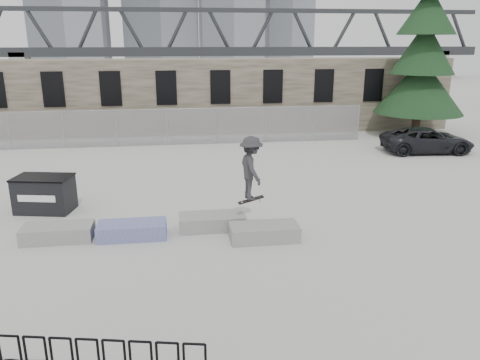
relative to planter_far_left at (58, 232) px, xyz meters
name	(u,v)px	position (x,y,z in m)	size (l,w,h in m)	color
ground	(164,234)	(3.04, 0.05, -0.25)	(120.00, 120.00, 0.00)	beige
stone_wall	(167,96)	(3.04, 16.29, 2.01)	(36.00, 2.58, 4.50)	brown
chainlink_fence	(167,127)	(3.04, 12.55, 0.79)	(22.06, 0.06, 2.02)	gray
planter_far_left	(58,232)	(0.00, 0.00, 0.00)	(2.00, 0.90, 0.46)	gray
planter_center_left	(132,229)	(2.13, -0.10, 0.00)	(2.00, 0.90, 0.46)	#3943AC
planter_center_right	(212,221)	(4.52, 0.25, 0.00)	(2.00, 0.90, 0.46)	gray
planter_offset	(264,232)	(5.98, -0.79, 0.00)	(2.00, 0.90, 0.46)	gray
dumpster	(44,194)	(-0.98, 2.58, 0.37)	(2.05, 1.49, 1.23)	black
spruce_tree	(423,56)	(17.93, 13.14, 4.44)	(5.16, 5.16, 11.50)	#38281E
truss_bridge	(241,50)	(13.04, 55.05, 3.88)	(70.00, 3.00, 9.80)	#2D3033
suv	(427,140)	(16.40, 9.01, 0.39)	(2.12, 4.61, 1.28)	black
skateboarder	(251,168)	(5.72, 0.05, 1.70)	(0.91, 1.35, 2.06)	#2F2E31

